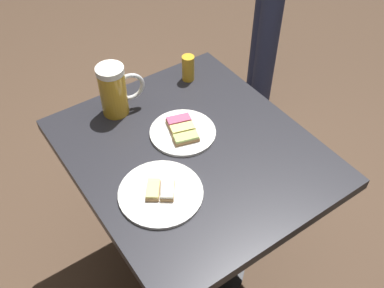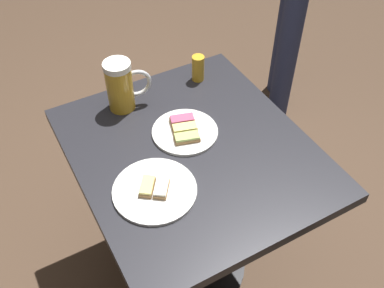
% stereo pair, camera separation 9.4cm
% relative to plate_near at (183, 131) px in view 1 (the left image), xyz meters
% --- Properties ---
extents(ground_plane, '(6.00, 6.00, 0.00)m').
position_rel_plate_near_xyz_m(ground_plane, '(-0.07, 0.01, -0.71)').
color(ground_plane, '#4C3828').
extents(cafe_table, '(0.79, 0.70, 0.71)m').
position_rel_plate_near_xyz_m(cafe_table, '(-0.07, 0.01, -0.16)').
color(cafe_table, black).
rests_on(cafe_table, ground_plane).
extents(plate_near, '(0.21, 0.21, 0.03)m').
position_rel_plate_near_xyz_m(plate_near, '(0.00, 0.00, 0.00)').
color(plate_near, white).
rests_on(plate_near, cafe_table).
extents(plate_far, '(0.24, 0.24, 0.03)m').
position_rel_plate_near_xyz_m(plate_far, '(-0.17, 0.19, -0.00)').
color(plate_far, white).
rests_on(plate_far, cafe_table).
extents(beer_mug, '(0.09, 0.15, 0.18)m').
position_rel_plate_near_xyz_m(beer_mug, '(0.21, 0.12, 0.08)').
color(beer_mug, gold).
rests_on(beer_mug, cafe_table).
extents(beer_glass_small, '(0.04, 0.04, 0.10)m').
position_rel_plate_near_xyz_m(beer_glass_small, '(0.22, -0.17, 0.04)').
color(beer_glass_small, gold).
rests_on(beer_glass_small, cafe_table).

